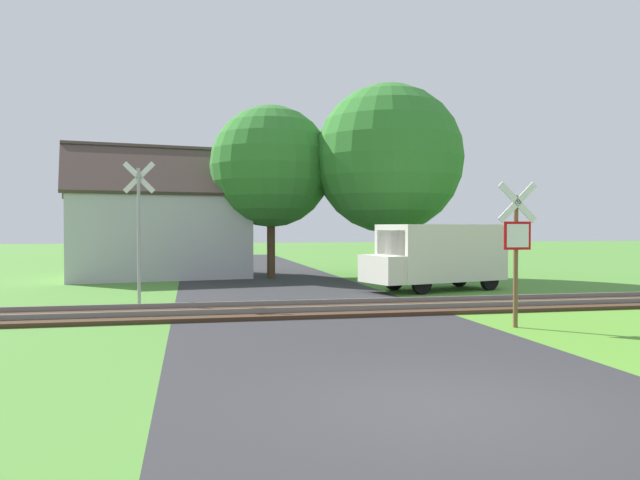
% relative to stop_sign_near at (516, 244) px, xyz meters
% --- Properties ---
extents(ground_plane, '(160.00, 160.00, 0.00)m').
position_rel_stop_sign_near_xyz_m(ground_plane, '(-3.86, -5.26, -1.79)').
color(ground_plane, '#4C8433').
extents(road_asphalt, '(6.74, 80.00, 0.01)m').
position_rel_stop_sign_near_xyz_m(road_asphalt, '(-3.86, -3.26, -1.78)').
color(road_asphalt, '#2D2D30').
rests_on(road_asphalt, ground).
extents(rail_track, '(60.00, 2.60, 0.22)m').
position_rel_stop_sign_near_xyz_m(rail_track, '(-3.86, 3.37, -1.73)').
color(rail_track, '#422D1E').
rests_on(rail_track, ground).
extents(stop_sign_near, '(0.88, 0.16, 3.11)m').
position_rel_stop_sign_near_xyz_m(stop_sign_near, '(0.00, 0.00, 0.00)').
color(stop_sign_near, brown).
rests_on(stop_sign_near, ground).
extents(crossing_sign_far, '(0.87, 0.19, 3.94)m').
position_rel_stop_sign_near_xyz_m(crossing_sign_far, '(-8.16, 5.49, 0.47)').
color(crossing_sign_far, '#9E9EA5').
rests_on(crossing_sign_far, ground).
extents(house, '(8.40, 6.51, 5.70)m').
position_rel_stop_sign_near_xyz_m(house, '(-8.22, 15.63, 0.18)').
color(house, '#B7B7BC').
rests_on(house, ground).
extents(tree_right, '(6.19, 6.19, 8.10)m').
position_rel_stop_sign_near_xyz_m(tree_right, '(1.33, 12.78, 3.22)').
color(tree_right, '#513823').
rests_on(tree_right, ground).
extents(tree_center, '(5.17, 5.17, 7.33)m').
position_rel_stop_sign_near_xyz_m(tree_center, '(-3.41, 14.37, 2.94)').
color(tree_center, '#513823').
rests_on(tree_center, ground).
extents(mail_truck, '(5.22, 3.13, 2.24)m').
position_rel_stop_sign_near_xyz_m(mail_truck, '(1.43, 7.76, -0.55)').
color(mail_truck, silver).
rests_on(mail_truck, ground).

